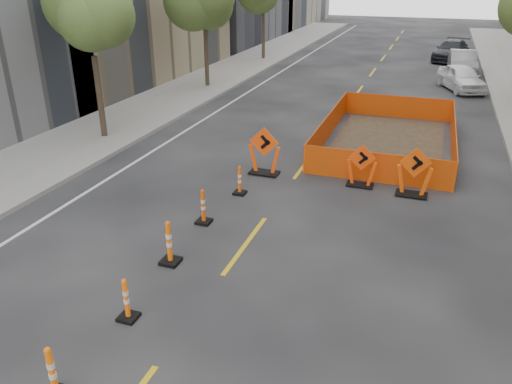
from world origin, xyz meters
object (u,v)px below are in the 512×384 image
at_px(parked_car_mid, 462,63).
at_px(parked_car_far, 451,51).
at_px(channelizer_6, 240,180).
at_px(chevron_sign_right, 414,172).
at_px(channelizer_3, 126,299).
at_px(parked_car_near, 461,78).
at_px(chevron_sign_left, 264,151).
at_px(chevron_sign_center, 362,166).
at_px(channelizer_4, 169,242).
at_px(channelizer_5, 203,206).
at_px(channelizer_2, 52,373).

distance_m(parked_car_mid, parked_car_far, 5.40).
height_order(channelizer_6, chevron_sign_right, chevron_sign_right).
xyz_separation_m(channelizer_3, chevron_sign_right, (4.92, 7.97, 0.32)).
distance_m(parked_car_near, parked_car_far, 10.28).
height_order(chevron_sign_left, parked_car_mid, chevron_sign_left).
height_order(chevron_sign_center, parked_car_mid, parked_car_mid).
relative_size(channelizer_6, parked_car_near, 0.23).
distance_m(channelizer_4, chevron_sign_left, 6.03).
bearing_deg(chevron_sign_center, channelizer_6, -162.21).
height_order(chevron_sign_left, parked_car_near, chevron_sign_left).
xyz_separation_m(channelizer_4, parked_car_mid, (6.87, 26.59, 0.19)).
bearing_deg(chevron_sign_center, channelizer_5, -143.30).
bearing_deg(parked_car_far, chevron_sign_left, -91.88).
height_order(chevron_sign_left, chevron_sign_right, chevron_sign_left).
distance_m(channelizer_3, parked_car_far, 34.58).
xyz_separation_m(channelizer_2, channelizer_3, (-0.01, 2.11, -0.05)).
distance_m(channelizer_3, chevron_sign_left, 8.14).
distance_m(channelizer_4, chevron_sign_right, 7.78).
bearing_deg(channelizer_3, parked_car_far, 80.00).
bearing_deg(parked_car_near, chevron_sign_right, -116.90).
bearing_deg(channelizer_2, parked_car_far, 80.58).
bearing_deg(channelizer_2, parked_car_near, 75.86).
xyz_separation_m(channelizer_6, parked_car_far, (6.09, 27.73, 0.26)).
relative_size(channelizer_3, channelizer_5, 0.94).
bearing_deg(channelizer_3, channelizer_6, 90.77).
height_order(channelizer_3, channelizer_4, channelizer_4).
bearing_deg(channelizer_4, chevron_sign_center, 59.93).
bearing_deg(channelizer_4, channelizer_5, 93.27).
xyz_separation_m(channelizer_2, chevron_sign_left, (0.09, 10.24, 0.31)).
bearing_deg(chevron_sign_right, channelizer_5, -157.90).
bearing_deg(chevron_sign_left, channelizer_2, -92.07).
bearing_deg(channelizer_3, channelizer_2, -89.76).
bearing_deg(parked_car_far, channelizer_2, -88.46).
bearing_deg(chevron_sign_center, parked_car_far, 73.30).
bearing_deg(chevron_sign_left, parked_car_far, 75.61).
bearing_deg(channelizer_2, channelizer_6, 90.64).
bearing_deg(channelizer_2, chevron_sign_center, 72.19).
relative_size(channelizer_6, parked_car_mid, 0.20).
height_order(channelizer_6, chevron_sign_left, chevron_sign_left).
relative_size(parked_car_mid, parked_car_far, 0.91).
height_order(channelizer_3, chevron_sign_left, chevron_sign_left).
bearing_deg(channelizer_5, chevron_sign_left, 83.84).
xyz_separation_m(chevron_sign_center, parked_car_mid, (3.36, 20.52, 0.05)).
bearing_deg(channelizer_3, parked_car_near, 74.64).
distance_m(channelizer_6, chevron_sign_center, 3.88).
relative_size(channelizer_2, parked_car_mid, 0.23).
xyz_separation_m(channelizer_3, parked_car_far, (6.01, 34.06, 0.25)).
relative_size(channelizer_4, chevron_sign_left, 0.67).
height_order(channelizer_5, parked_car_mid, parked_car_mid).
relative_size(channelizer_5, chevron_sign_left, 0.61).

